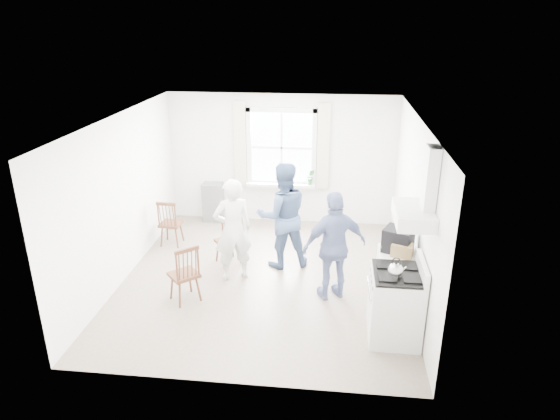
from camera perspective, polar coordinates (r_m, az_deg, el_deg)
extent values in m
cube|color=gray|center=(8.18, -1.75, -7.87)|extent=(4.62, 5.12, 0.02)
cube|color=silver|center=(10.00, 0.21, 5.81)|extent=(4.62, 0.04, 2.64)
cube|color=silver|center=(5.38, -5.72, -8.67)|extent=(4.62, 0.04, 2.64)
cube|color=silver|center=(8.25, -17.66, 1.35)|extent=(0.04, 5.12, 2.64)
cube|color=silver|center=(7.65, 15.22, 0.06)|extent=(0.04, 5.12, 2.64)
cube|color=white|center=(7.27, -1.98, 10.47)|extent=(4.62, 5.12, 0.02)
cube|color=white|center=(9.91, 0.19, 7.15)|extent=(1.20, 0.02, 1.40)
cube|color=silver|center=(9.72, 0.17, 11.36)|extent=(1.38, 0.09, 0.09)
cube|color=silver|center=(10.09, 0.17, 3.00)|extent=(1.38, 0.09, 0.09)
cube|color=silver|center=(9.97, -3.55, 7.19)|extent=(0.09, 0.09, 1.58)
cube|color=silver|center=(9.83, 3.94, 6.98)|extent=(0.09, 0.09, 1.58)
cube|color=silver|center=(10.01, 0.12, 2.95)|extent=(1.38, 0.24, 0.06)
cube|color=beige|center=(9.97, -4.57, 7.47)|extent=(0.24, 0.05, 1.70)
cube|color=beige|center=(9.80, 4.97, 7.21)|extent=(0.24, 0.05, 1.70)
cube|color=silver|center=(6.21, 15.01, -0.55)|extent=(0.45, 0.76, 0.18)
cube|color=silver|center=(6.08, 16.83, 3.50)|extent=(0.14, 0.30, 0.76)
cube|color=slate|center=(10.34, -7.65, 0.90)|extent=(0.40, 0.30, 0.80)
cube|color=silver|center=(6.76, 12.99, -10.63)|extent=(0.65, 0.76, 0.92)
cube|color=black|center=(6.53, 13.34, -7.08)|extent=(0.61, 0.72, 0.03)
cube|color=silver|center=(6.54, 15.98, -6.48)|extent=(0.06, 0.76, 0.20)
cylinder|color=silver|center=(6.61, 10.16, -8.79)|extent=(0.02, 0.61, 0.02)
sphere|color=silver|center=(6.36, 13.05, -6.74)|extent=(0.19, 0.19, 0.19)
cylinder|color=silver|center=(6.38, 13.01, -7.19)|extent=(0.17, 0.17, 0.04)
torus|color=black|center=(6.30, 13.14, -5.81)|extent=(0.12, 0.02, 0.12)
cube|color=silver|center=(7.38, 13.03, -7.84)|extent=(0.50, 0.55, 0.90)
cube|color=black|center=(7.17, 13.30, -3.93)|extent=(0.48, 0.46, 0.18)
cube|color=black|center=(7.10, 13.41, -2.69)|extent=(0.48, 0.46, 0.16)
cube|color=olive|center=(7.03, 13.79, -4.47)|extent=(0.33, 0.28, 0.18)
cube|color=#4A2817|center=(8.54, -5.97, -3.57)|extent=(0.51, 0.51, 0.04)
cube|color=#4A2817|center=(8.31, -5.54, -2.47)|extent=(0.31, 0.26, 0.48)
cylinder|color=#4A2817|center=(8.63, -5.92, -4.82)|extent=(0.03, 0.03, 0.38)
cube|color=#4A2817|center=(9.40, -12.35, -1.55)|extent=(0.40, 0.38, 0.04)
cube|color=#4A2817|center=(9.17, -12.84, -0.54)|extent=(0.36, 0.08, 0.48)
cylinder|color=#4A2817|center=(9.48, -12.25, -2.72)|extent=(0.03, 0.03, 0.38)
cube|color=#4A2817|center=(7.53, -10.92, -7.28)|extent=(0.54, 0.54, 0.05)
cube|color=#4A2817|center=(7.28, -10.49, -6.07)|extent=(0.31, 0.29, 0.50)
cylinder|color=#4A2817|center=(7.64, -10.80, -8.72)|extent=(0.03, 0.03, 0.40)
imported|color=silver|center=(7.86, -5.41, -2.30)|extent=(0.81, 0.81, 1.68)
imported|color=#43587C|center=(8.22, 0.31, -0.64)|extent=(1.11, 1.11, 1.80)
imported|color=navy|center=(7.34, 6.25, -4.13)|extent=(1.29, 1.29, 1.67)
imported|color=#327136|center=(9.89, 3.48, 3.80)|extent=(0.20, 0.20, 0.31)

